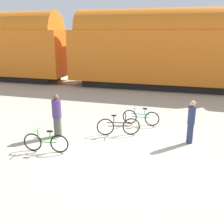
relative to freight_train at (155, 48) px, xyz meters
The scene contains 9 objects.
ground_plane 12.14m from the freight_train, 90.00° to the right, with size 80.00×80.00×0.00m, color #B2A893.
freight_train is the anchor object (origin of this frame).
rail_near 3.13m from the freight_train, 90.00° to the right, with size 52.94×0.07×0.01m, color #4C4238.
rail_far 3.13m from the freight_train, 90.00° to the left, with size 52.94×0.07×0.01m, color #4C4238.
bicycle_green 12.98m from the freight_train, 100.46° to the right, with size 1.69×0.46×0.86m.
bicycle_black 10.55m from the freight_train, 91.01° to the right, with size 1.75×0.63×0.92m.
bicycle_teal 9.10m from the freight_train, 86.64° to the right, with size 1.74×0.46×0.85m.
person_in_purple 11.52m from the freight_train, 103.18° to the right, with size 0.38×0.38×1.80m.
person_in_navy 10.82m from the freight_train, 75.09° to the right, with size 0.28×0.28×1.73m.
Camera 1 is at (2.39, -8.50, 4.22)m, focal length 42.00 mm.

